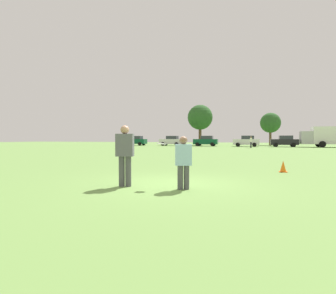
{
  "coord_description": "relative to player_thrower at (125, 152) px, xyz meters",
  "views": [
    {
      "loc": [
        2.71,
        -8.21,
        1.41
      ],
      "look_at": [
        -0.15,
        0.26,
        1.13
      ],
      "focal_mm": 30.5,
      "sensor_mm": 36.0,
      "label": 1
    }
  ],
  "objects": [
    {
      "name": "player_defender",
      "position": [
        1.74,
        0.08,
        -0.19
      ],
      "size": [
        0.5,
        0.39,
        1.46
      ],
      "color": "#4C4C51",
      "rests_on": "ground"
    },
    {
      "name": "traffic_cone",
      "position": [
        4.6,
        5.23,
        -0.77
      ],
      "size": [
        0.32,
        0.32,
        0.48
      ],
      "color": "#D8590C",
      "rests_on": "ground"
    },
    {
      "name": "ground_plane",
      "position": [
        1.13,
        0.77,
        -1.0
      ],
      "size": [
        169.16,
        169.16,
        0.0
      ],
      "primitive_type": "plane",
      "color": "#6B9347"
    },
    {
      "name": "tree_west_maple",
      "position": [
        4.99,
        51.89,
        3.38
      ],
      "size": [
        3.92,
        3.92,
        6.37
      ],
      "color": "brown",
      "rests_on": "ground"
    },
    {
      "name": "tree_west_oak",
      "position": [
        -8.03,
        47.34,
        4.43
      ],
      "size": [
        4.86,
        4.86,
        7.89
      ],
      "color": "brown",
      "rests_on": "ground"
    },
    {
      "name": "parked_car_mid_right",
      "position": [
        1.07,
        41.57,
        -0.08
      ],
      "size": [
        4.26,
        2.34,
        1.82
      ],
      "color": "silver",
      "rests_on": "ground"
    },
    {
      "name": "box_truck",
      "position": [
        13.76,
        42.29,
        0.75
      ],
      "size": [
        8.58,
        3.21,
        3.18
      ],
      "color": "white",
      "rests_on": "ground"
    },
    {
      "name": "parked_car_center",
      "position": [
        -5.89,
        42.34,
        -0.08
      ],
      "size": [
        4.26,
        2.34,
        1.82
      ],
      "color": "#0C4C2D",
      "rests_on": "ground"
    },
    {
      "name": "bystander_sideline_watcher",
      "position": [
        2.07,
        34.96,
        -0.07
      ],
      "size": [
        0.32,
        0.49,
        1.66
      ],
      "color": "black",
      "rests_on": "ground"
    },
    {
      "name": "parked_car_near_left",
      "position": [
        -19.42,
        42.14,
        -0.08
      ],
      "size": [
        4.26,
        2.34,
        1.82
      ],
      "color": "#0C4C2D",
      "rests_on": "ground"
    },
    {
      "name": "player_thrower",
      "position": [
        0.0,
        0.0,
        0.0
      ],
      "size": [
        0.56,
        0.41,
        1.78
      ],
      "color": "#4C4C51",
      "rests_on": "ground"
    },
    {
      "name": "frisbee",
      "position": [
        1.05,
        0.22,
        0.25
      ],
      "size": [
        0.27,
        0.27,
        0.05
      ],
      "color": "white"
    },
    {
      "name": "parked_car_near_right",
      "position": [
        6.96,
        42.06,
        -0.08
      ],
      "size": [
        4.26,
        2.34,
        1.82
      ],
      "color": "black",
      "rests_on": "ground"
    },
    {
      "name": "parked_car_mid_left",
      "position": [
        -12.57,
        43.12,
        -0.08
      ],
      "size": [
        4.26,
        2.34,
        1.82
      ],
      "color": "silver",
      "rests_on": "ground"
    }
  ]
}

